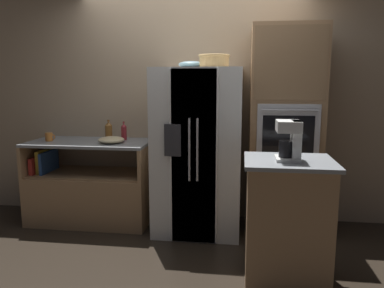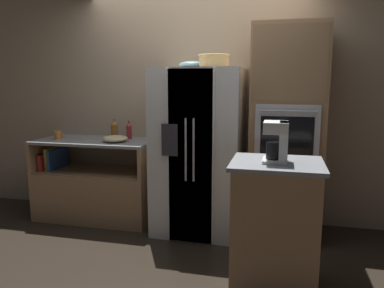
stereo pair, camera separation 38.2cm
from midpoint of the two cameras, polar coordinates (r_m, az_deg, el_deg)
name	(u,v)px [view 1 (the left image)]	position (r m, az deg, el deg)	size (l,w,h in m)	color
ground_plane	(187,230)	(4.10, -3.55, -13.05)	(20.00, 20.00, 0.00)	black
wall_back	(193,96)	(4.30, -2.38, 7.25)	(12.00, 0.06, 2.80)	tan
counter_left	(91,192)	(4.47, -17.52, -7.05)	(1.34, 0.67, 0.92)	#A87F56
refrigerator	(199,151)	(3.91, -1.80, -1.06)	(0.88, 0.83, 1.71)	white
wall_oven	(284,132)	(3.91, 11.17, 1.84)	(0.71, 0.70, 2.11)	#A87F56
island_counter	(287,222)	(3.00, 10.65, -11.66)	(0.67, 0.59, 0.99)	#A87F56
wicker_basket	(214,61)	(3.76, 0.42, 12.60)	(0.31, 0.31, 0.13)	tan
fruit_bowl	(192,64)	(3.86, -2.96, 12.01)	(0.27, 0.27, 0.07)	#668C99
bottle_tall	(109,131)	(4.36, -15.06, 1.95)	(0.08, 0.08, 0.23)	brown
bottle_short	(124,132)	(4.32, -12.86, 1.83)	(0.06, 0.06, 0.21)	maroon
mug	(49,137)	(4.51, -23.25, 0.99)	(0.11, 0.08, 0.09)	orange
mixing_bowl	(111,140)	(4.15, -14.81, 0.61)	(0.28, 0.28, 0.07)	beige
coffee_maker	(291,139)	(2.81, 11.11, 0.77)	(0.17, 0.22, 0.30)	white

